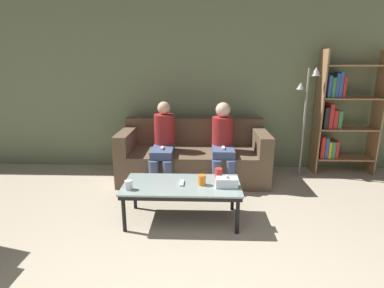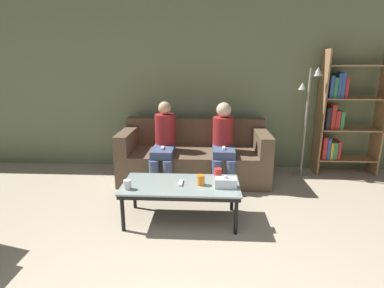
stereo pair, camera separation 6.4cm
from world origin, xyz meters
name	(u,v)px [view 1 (the left image)]	position (x,y,z in m)	size (l,w,h in m)	color
wall_back	(195,86)	(0.00, 3.56, 1.30)	(12.00, 0.06, 2.60)	#707F5B
couch	(194,157)	(0.00, 3.03, 0.31)	(2.09, 0.92, 0.84)	brown
coffee_table	(182,187)	(-0.09, 1.76, 0.38)	(1.23, 0.60, 0.42)	#8C9E99
cup_near_left	(128,185)	(-0.61, 1.60, 0.47)	(0.08, 0.08, 0.10)	silver
cup_near_right	(219,173)	(0.31, 1.96, 0.47)	(0.08, 0.08, 0.11)	red
cup_far_center	(202,180)	(0.12, 1.74, 0.47)	(0.08, 0.08, 0.11)	orange
tissue_box	(227,182)	(0.38, 1.69, 0.47)	(0.22, 0.12, 0.13)	silver
game_remote	(182,183)	(-0.09, 1.76, 0.43)	(0.04, 0.15, 0.02)	white
bookshelf	(339,115)	(2.16, 3.33, 0.89)	(0.89, 0.32, 1.84)	#9E754C
standing_lamp	(306,111)	(1.62, 3.19, 0.97)	(0.31, 0.26, 1.59)	gray
seated_person_left_end	(163,142)	(-0.41, 2.79, 0.59)	(0.31, 0.68, 1.13)	#47567A
seated_person_mid_left	(223,142)	(0.41, 2.81, 0.60)	(0.31, 0.63, 1.13)	#47567A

